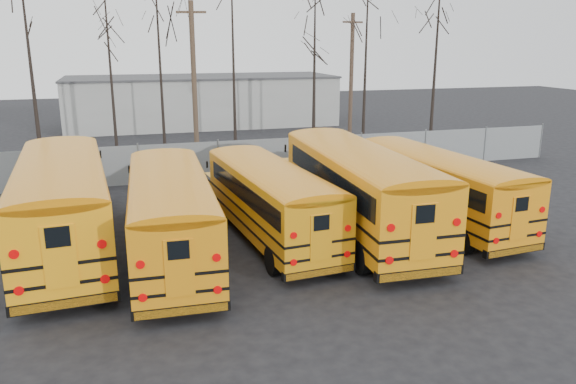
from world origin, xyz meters
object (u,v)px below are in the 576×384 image
object	(u,v)px
bus_b	(170,208)
bus_c	(268,195)
bus_e	(435,181)
utility_pole_right	(351,79)
bus_a	(62,197)
utility_pole_left	(194,84)
bus_d	(356,182)

from	to	relation	value
bus_b	bus_c	bearing A→B (deg)	18.71
bus_e	utility_pole_right	bearing A→B (deg)	73.53
bus_e	utility_pole_right	world-z (taller)	utility_pole_right
bus_a	bus_b	world-z (taller)	bus_a
bus_a	utility_pole_left	bearing A→B (deg)	59.69
utility_pole_left	bus_b	bearing A→B (deg)	-88.61
bus_a	bus_d	size ratio (longest dim) A/B	1.00
bus_a	utility_pole_right	world-z (taller)	utility_pole_right
bus_a	utility_pole_left	xyz separation A→B (m)	(6.06, 12.30, 2.72)
bus_a	bus_d	bearing A→B (deg)	-8.89
bus_e	utility_pole_left	world-z (taller)	utility_pole_left
bus_c	bus_e	world-z (taller)	bus_e
bus_d	utility_pole_right	size ratio (longest dim) A/B	1.37
bus_d	utility_pole_left	distance (m)	14.07
bus_b	bus_c	distance (m)	3.73
bus_c	bus_b	bearing A→B (deg)	-168.91
utility_pole_left	bus_a	bearing A→B (deg)	-103.96
bus_c	utility_pole_right	size ratio (longest dim) A/B	1.16
bus_b	bus_c	world-z (taller)	bus_b
bus_c	utility_pole_left	xyz separation A→B (m)	(-0.89, 12.90, 3.02)
bus_a	bus_d	xyz separation A→B (m)	(10.22, -0.86, 0.00)
bus_c	utility_pole_right	world-z (taller)	utility_pole_right
utility_pole_left	bus_e	bearing A→B (deg)	-47.35
bus_a	bus_c	distance (m)	6.98
utility_pole_right	bus_e	bearing A→B (deg)	-114.53
bus_a	bus_b	bearing A→B (deg)	-30.24
bus_d	bus_e	world-z (taller)	bus_d
bus_b	utility_pole_right	distance (m)	22.71
bus_d	utility_pole_left	size ratio (longest dim) A/B	1.32
bus_d	bus_e	xyz separation A→B (m)	(3.43, 0.22, -0.26)
bus_b	utility_pole_left	bearing A→B (deg)	81.28
bus_a	utility_pole_right	xyz separation A→B (m)	(17.08, 16.25, 2.55)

